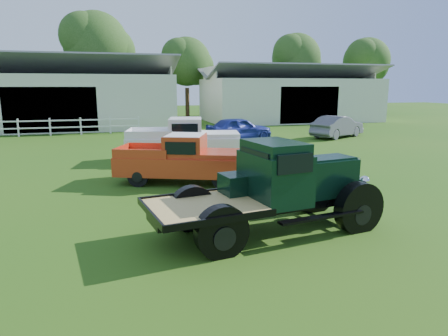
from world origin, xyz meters
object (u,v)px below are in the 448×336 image
object	(u,v)px
vintage_flatbed	(270,187)
red_pickup	(183,158)
white_pickup	(183,140)
misc_car_blue	(239,128)
misc_car_grey	(337,127)

from	to	relation	value
vintage_flatbed	red_pickup	bearing A→B (deg)	92.76
red_pickup	white_pickup	distance (m)	4.21
red_pickup	misc_car_blue	size ratio (longest dim) A/B	1.12
white_pickup	misc_car_grey	bearing A→B (deg)	38.49
white_pickup	misc_car_grey	xyz separation A→B (m)	(11.30, 5.63, -0.24)
misc_car_grey	white_pickup	bearing A→B (deg)	88.45
misc_car_grey	red_pickup	bearing A→B (deg)	101.02
red_pickup	white_pickup	size ratio (longest dim) A/B	0.91
white_pickup	misc_car_blue	distance (m)	7.72
vintage_flatbed	misc_car_blue	xyz separation A→B (m)	(4.25, 15.68, -0.35)
misc_car_blue	white_pickup	bearing A→B (deg)	130.02
vintage_flatbed	misc_car_grey	bearing A→B (deg)	45.21
misc_car_grey	misc_car_blue	bearing A→B (deg)	57.28
vintage_flatbed	misc_car_grey	world-z (taller)	vintage_flatbed
red_pickup	misc_car_blue	bearing A→B (deg)	84.64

